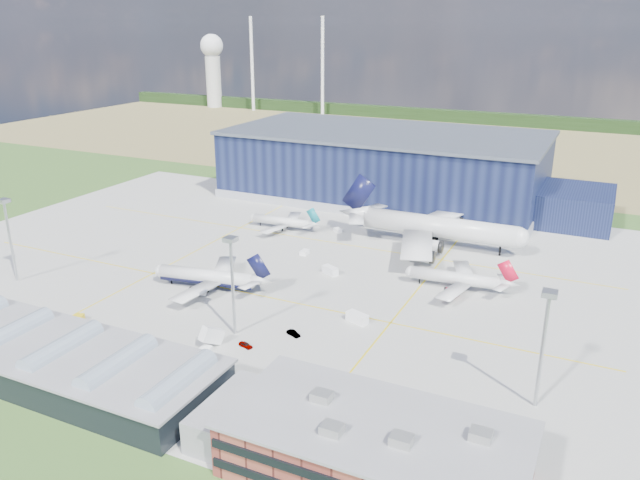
{
  "coord_description": "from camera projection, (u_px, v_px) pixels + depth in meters",
  "views": [
    {
      "loc": [
        81.63,
        -135.07,
        66.64
      ],
      "look_at": [
        9.35,
        15.79,
        7.71
      ],
      "focal_mm": 35.0,
      "sensor_mm": 36.0,
      "label": 1
    }
  ],
  "objects": [
    {
      "name": "gse_cart_a",
      "position": [
        305.0,
        252.0,
        187.95
      ],
      "size": [
        2.11,
        3.16,
        1.37
      ],
      "primitive_type": "cube",
      "rotation": [
        0.0,
        0.0,
        0.0
      ],
      "color": "white",
      "rests_on": "ground"
    },
    {
      "name": "gse_van_b",
      "position": [
        330.0,
        270.0,
        173.21
      ],
      "size": [
        5.32,
        4.16,
        2.22
      ],
      "primitive_type": "cube",
      "rotation": [
        0.0,
        0.0,
        1.11
      ],
      "color": "white",
      "rests_on": "ground"
    },
    {
      "name": "airliner_regional",
      "position": [
        282.0,
        217.0,
        209.62
      ],
      "size": [
        27.53,
        26.98,
        8.66
      ],
      "primitive_type": null,
      "rotation": [
        0.0,
        0.0,
        3.18
      ],
      "color": "silver",
      "rests_on": "ground"
    },
    {
      "name": "gse_tug_a",
      "position": [
        78.0,
        319.0,
        145.53
      ],
      "size": [
        3.52,
        4.23,
        1.52
      ],
      "primitive_type": "cube",
      "rotation": [
        0.0,
        0.0,
        0.42
      ],
      "color": "gold",
      "rests_on": "ground"
    },
    {
      "name": "treeline",
      "position": [
        488.0,
        118.0,
        424.16
      ],
      "size": [
        600.0,
        8.0,
        8.0
      ],
      "primitive_type": "cube",
      "color": "black",
      "rests_on": "ground"
    },
    {
      "name": "farmland",
      "position": [
        459.0,
        144.0,
        357.44
      ],
      "size": [
        600.0,
        220.0,
        0.01
      ],
      "primitive_type": "cube",
      "color": "#937D4F",
      "rests_on": "ground"
    },
    {
      "name": "airliner_widebody",
      "position": [
        439.0,
        216.0,
        191.51
      ],
      "size": [
        61.18,
        59.86,
        19.89
      ],
      "primitive_type": null,
      "rotation": [
        0.0,
        0.0,
        0.0
      ],
      "color": "silver",
      "rests_on": "ground"
    },
    {
      "name": "light_mast_center",
      "position": [
        232.0,
        270.0,
        135.58
      ],
      "size": [
        2.6,
        2.6,
        23.0
      ],
      "color": "#A9ACB0",
      "rests_on": "ground"
    },
    {
      "name": "car_b",
      "position": [
        293.0,
        333.0,
        139.38
      ],
      "size": [
        3.82,
        2.51,
        1.19
      ],
      "primitive_type": "imported",
      "rotation": [
        0.0,
        0.0,
        1.19
      ],
      "color": "#99999E",
      "rests_on": "ground"
    },
    {
      "name": "hangar",
      "position": [
        391.0,
        168.0,
        245.94
      ],
      "size": [
        145.0,
        62.0,
        26.1
      ],
      "color": "#0F1533",
      "rests_on": "ground"
    },
    {
      "name": "car_a",
      "position": [
        246.0,
        345.0,
        134.47
      ],
      "size": [
        3.67,
        2.2,
        1.17
      ],
      "primitive_type": "imported",
      "rotation": [
        0.0,
        0.0,
        1.31
      ],
      "color": "#99999E",
      "rests_on": "ground"
    },
    {
      "name": "glass_concourse",
      "position": [
        78.0,
        365.0,
        120.67
      ],
      "size": [
        78.0,
        23.0,
        8.6
      ],
      "color": "black",
      "rests_on": "ground"
    },
    {
      "name": "light_mast_west",
      "position": [
        8.0,
        227.0,
        164.11
      ],
      "size": [
        2.6,
        2.6,
        23.0
      ],
      "color": "#A9ACB0",
      "rests_on": "ground"
    },
    {
      "name": "gse_cart_b",
      "position": [
        338.0,
        230.0,
        207.95
      ],
      "size": [
        3.43,
        3.28,
        1.24
      ],
      "primitive_type": "cube",
      "rotation": [
        0.0,
        0.0,
        0.9
      ],
      "color": "white",
      "rests_on": "ground"
    },
    {
      "name": "gse_tug_c",
      "position": [
        513.0,
        238.0,
        200.01
      ],
      "size": [
        2.64,
        3.83,
        1.58
      ],
      "primitive_type": "cube",
      "rotation": [
        0.0,
        0.0,
        0.11
      ],
      "color": "gold",
      "rests_on": "ground"
    },
    {
      "name": "light_mast_east",
      "position": [
        545.0,
        330.0,
        109.09
      ],
      "size": [
        2.6,
        2.6,
        23.0
      ],
      "color": "#A9ACB0",
      "rests_on": "ground"
    },
    {
      "name": "apron",
      "position": [
        282.0,
        267.0,
        178.8
      ],
      "size": [
        220.0,
        160.0,
        0.08
      ],
      "color": "#A4A49F",
      "rests_on": "ground"
    },
    {
      "name": "airliner_navy",
      "position": [
        206.0,
        269.0,
        162.47
      ],
      "size": [
        38.58,
        37.99,
        10.93
      ],
      "primitive_type": null,
      "rotation": [
        0.0,
        0.0,
        3.31
      ],
      "color": "silver",
      "rests_on": "ground"
    },
    {
      "name": "airstair",
      "position": [
        212.0,
        339.0,
        134.61
      ],
      "size": [
        3.64,
        5.52,
        3.28
      ],
      "primitive_type": "cube",
      "rotation": [
        0.0,
        0.0,
        -0.34
      ],
      "color": "white",
      "rests_on": "ground"
    },
    {
      "name": "horizon_dressing",
      "position": [
        243.0,
        65.0,
        487.31
      ],
      "size": [
        440.2,
        18.0,
        70.0
      ],
      "color": "white",
      "rests_on": "ground"
    },
    {
      "name": "ground",
      "position": [
        264.0,
        279.0,
        170.3
      ],
      "size": [
        600.0,
        600.0,
        0.0
      ],
      "primitive_type": "plane",
      "color": "#2D4D1D",
      "rests_on": "ground"
    },
    {
      "name": "airliner_red",
      "position": [
        456.0,
        272.0,
        162.38
      ],
      "size": [
        31.88,
        31.28,
        9.7
      ],
      "primitive_type": null,
      "rotation": [
        0.0,
        0.0,
        3.22
      ],
      "color": "silver",
      "rests_on": "ground"
    },
    {
      "name": "ops_building",
      "position": [
        375.0,
        449.0,
        95.25
      ],
      "size": [
        46.0,
        23.0,
        10.9
      ],
      "color": "maroon",
      "rests_on": "ground"
    },
    {
      "name": "gse_van_a",
      "position": [
        357.0,
        318.0,
        145.46
      ],
      "size": [
        5.79,
        3.93,
        2.32
      ],
      "primitive_type": "cube",
      "rotation": [
        0.0,
        0.0,
        1.24
      ],
      "color": "white",
      "rests_on": "ground"
    }
  ]
}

